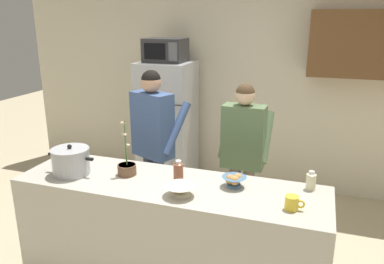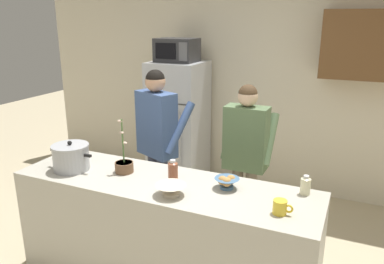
{
  "view_description": "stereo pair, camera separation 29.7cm",
  "coord_description": "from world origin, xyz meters",
  "views": [
    {
      "loc": [
        1.03,
        -2.45,
        2.13
      ],
      "look_at": [
        0.0,
        0.55,
        1.17
      ],
      "focal_mm": 35.47,
      "sensor_mm": 36.0,
      "label": 1
    },
    {
      "loc": [
        1.3,
        -2.34,
        2.13
      ],
      "look_at": [
        0.0,
        0.55,
        1.17
      ],
      "focal_mm": 35.47,
      "sensor_mm": 36.0,
      "label": 2
    }
  ],
  "objects": [
    {
      "name": "microwave",
      "position": [
        -0.77,
        1.83,
        1.75
      ],
      "size": [
        0.48,
        0.37,
        0.28
      ],
      "color": "#2D2D30",
      "rests_on": "refrigerator"
    },
    {
      "name": "potted_orchid",
      "position": [
        -0.38,
        0.05,
        0.98
      ],
      "size": [
        0.15,
        0.15,
        0.45
      ],
      "color": "brown",
      "rests_on": "kitchen_island"
    },
    {
      "name": "coffee_mug",
      "position": [
        0.92,
        -0.12,
        0.97
      ],
      "size": [
        0.13,
        0.09,
        0.1
      ],
      "color": "yellow",
      "rests_on": "kitchen_island"
    },
    {
      "name": "person_by_sink",
      "position": [
        0.39,
        0.92,
        0.96
      ],
      "size": [
        0.48,
        0.41,
        1.56
      ],
      "color": "#726656",
      "rests_on": "ground"
    },
    {
      "name": "empty_bowl",
      "position": [
        0.16,
        -0.17,
        0.97
      ],
      "size": [
        0.23,
        0.23,
        0.08
      ],
      "color": "beige",
      "rests_on": "kitchen_island"
    },
    {
      "name": "bread_bowl",
      "position": [
        0.49,
        0.1,
        0.97
      ],
      "size": [
        0.19,
        0.19,
        0.1
      ],
      "color": "#4C7299",
      "rests_on": "kitchen_island"
    },
    {
      "name": "person_near_pot",
      "position": [
        -0.48,
        0.79,
        1.04
      ],
      "size": [
        0.61,
        0.55,
        1.66
      ],
      "color": "#33384C",
      "rests_on": "ground"
    },
    {
      "name": "kitchen_island",
      "position": [
        0.0,
        0.0,
        0.46
      ],
      "size": [
        2.39,
        0.68,
        0.92
      ],
      "primitive_type": "cube",
      "color": "#BCB7A8",
      "rests_on": "ground"
    },
    {
      "name": "bottle_near_edge",
      "position": [
        0.05,
        0.08,
        1.0
      ],
      "size": [
        0.08,
        0.08,
        0.16
      ],
      "color": "brown",
      "rests_on": "kitchen_island"
    },
    {
      "name": "bottle_mid_counter",
      "position": [
        1.03,
        0.24,
        0.99
      ],
      "size": [
        0.07,
        0.07,
        0.14
      ],
      "color": "beige",
      "rests_on": "kitchen_island"
    },
    {
      "name": "refrigerator",
      "position": [
        -0.77,
        1.85,
        0.81
      ],
      "size": [
        0.64,
        0.68,
        1.61
      ],
      "color": "#B7BABF",
      "rests_on": "ground"
    },
    {
      "name": "cooking_pot",
      "position": [
        -0.81,
        -0.09,
        1.03
      ],
      "size": [
        0.41,
        0.3,
        0.25
      ],
      "color": "#ADAFB5",
      "rests_on": "kitchen_island"
    },
    {
      "name": "back_wall_unit",
      "position": [
        0.26,
        2.26,
        1.39
      ],
      "size": [
        6.0,
        0.48,
        2.6
      ],
      "color": "beige",
      "rests_on": "ground"
    }
  ]
}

